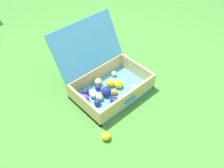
{
  "coord_description": "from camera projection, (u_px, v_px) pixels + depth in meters",
  "views": [
    {
      "loc": [
        -0.92,
        -1.1,
        1.48
      ],
      "look_at": [
        0.05,
        -0.04,
        0.1
      ],
      "focal_mm": 39.51,
      "sensor_mm": 36.0,
      "label": 1
    }
  ],
  "objects": [
    {
      "name": "ground_plane",
      "position": [
        104.0,
        93.0,
        2.06
      ],
      "size": [
        16.0,
        16.0,
        0.0
      ],
      "primitive_type": "plane",
      "color": "#3D7A2D"
    },
    {
      "name": "open_suitcase",
      "position": [
        105.0,
        79.0,
        2.01
      ],
      "size": [
        0.61,
        0.62,
        0.52
      ],
      "color": "#4799C6",
      "rests_on": "ground"
    },
    {
      "name": "stray_ball_on_grass",
      "position": [
        106.0,
        136.0,
        1.71
      ],
      "size": [
        0.06,
        0.06,
        0.06
      ],
      "primitive_type": "sphere",
      "color": "yellow",
      "rests_on": "ground"
    }
  ]
}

